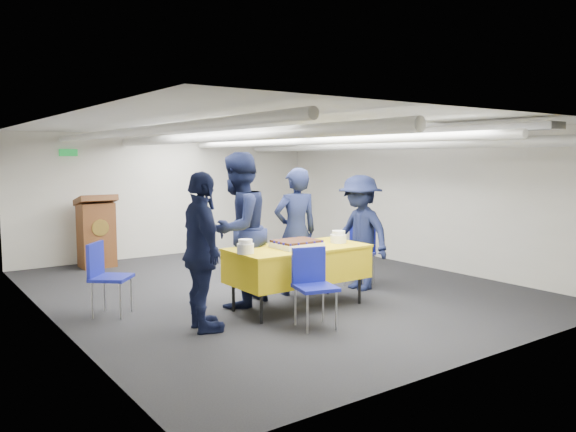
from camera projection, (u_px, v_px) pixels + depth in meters
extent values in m
plane|color=black|center=(274.00, 288.00, 8.08)|extent=(7.00, 7.00, 0.00)
cube|color=beige|center=(172.00, 195.00, 10.79)|extent=(6.00, 0.02, 2.30)
cube|color=beige|center=(52.00, 222.00, 6.23)|extent=(0.02, 7.00, 2.30)
cube|color=beige|center=(417.00, 199.00, 9.69)|extent=(0.02, 7.00, 2.30)
cube|color=silver|center=(274.00, 127.00, 7.84)|extent=(6.00, 7.00, 0.02)
cylinder|color=silver|center=(135.00, 131.00, 6.70)|extent=(0.10, 6.90, 0.10)
cylinder|color=silver|center=(217.00, 137.00, 7.34)|extent=(0.14, 6.90, 0.14)
cylinder|color=silver|center=(308.00, 142.00, 8.21)|extent=(0.10, 6.90, 0.10)
cylinder|color=silver|center=(372.00, 145.00, 8.96)|extent=(0.14, 6.90, 0.14)
cube|color=gray|center=(339.00, 136.00, 8.55)|extent=(0.28, 6.90, 0.08)
cube|color=white|center=(189.00, 126.00, 7.09)|extent=(0.25, 2.60, 0.04)
cube|color=white|center=(344.00, 131.00, 8.60)|extent=(0.25, 2.60, 0.04)
cube|color=#0C591E|center=(68.00, 153.00, 9.59)|extent=(0.30, 0.04, 0.12)
cylinder|color=black|center=(261.00, 308.00, 6.32)|extent=(0.04, 0.04, 0.36)
cylinder|color=black|center=(359.00, 290.00, 7.18)|extent=(0.04, 0.04, 0.36)
cylinder|color=black|center=(233.00, 297.00, 6.83)|extent=(0.04, 0.04, 0.36)
cylinder|color=black|center=(328.00, 281.00, 7.69)|extent=(0.04, 0.04, 0.36)
cube|color=yellow|center=(298.00, 264.00, 6.96)|extent=(1.71, 0.85, 0.39)
cube|color=yellow|center=(298.00, 248.00, 6.94)|extent=(1.73, 0.87, 0.03)
cube|color=white|center=(297.00, 245.00, 6.87)|extent=(0.54, 0.43, 0.07)
cube|color=black|center=(297.00, 241.00, 6.87)|extent=(0.52, 0.41, 0.03)
sphere|color=navy|center=(290.00, 245.00, 6.57)|extent=(0.04, 0.04, 0.04)
sphere|color=navy|center=(272.00, 241.00, 6.89)|extent=(0.04, 0.04, 0.04)
sphere|color=navy|center=(298.00, 244.00, 6.64)|extent=(0.04, 0.04, 0.04)
sphere|color=navy|center=(279.00, 240.00, 6.95)|extent=(0.04, 0.04, 0.04)
sphere|color=navy|center=(306.00, 243.00, 6.71)|extent=(0.04, 0.04, 0.04)
sphere|color=navy|center=(287.00, 239.00, 7.02)|extent=(0.04, 0.04, 0.04)
sphere|color=navy|center=(314.00, 242.00, 6.78)|extent=(0.04, 0.04, 0.04)
sphere|color=navy|center=(295.00, 239.00, 7.09)|extent=(0.04, 0.04, 0.04)
sphere|color=navy|center=(322.00, 241.00, 6.85)|extent=(0.04, 0.04, 0.04)
sphere|color=navy|center=(302.00, 238.00, 7.16)|extent=(0.04, 0.04, 0.04)
sphere|color=navy|center=(284.00, 244.00, 6.64)|extent=(0.04, 0.04, 0.04)
sphere|color=navy|center=(318.00, 240.00, 6.94)|extent=(0.04, 0.04, 0.04)
sphere|color=navy|center=(279.00, 243.00, 6.72)|extent=(0.04, 0.04, 0.04)
sphere|color=navy|center=(313.00, 239.00, 7.02)|extent=(0.04, 0.04, 0.04)
sphere|color=navy|center=(275.00, 242.00, 6.79)|extent=(0.04, 0.04, 0.04)
sphere|color=navy|center=(308.00, 238.00, 7.09)|extent=(0.04, 0.04, 0.04)
cylinder|color=white|center=(245.00, 249.00, 6.44)|extent=(0.20, 0.20, 0.11)
cylinder|color=white|center=(245.00, 241.00, 6.43)|extent=(0.16, 0.16, 0.05)
cylinder|color=white|center=(338.00, 239.00, 7.25)|extent=(0.21, 0.21, 0.11)
cylinder|color=white|center=(338.00, 233.00, 7.24)|extent=(0.17, 0.17, 0.05)
cube|color=brown|center=(96.00, 235.00, 9.57)|extent=(0.55, 0.45, 1.10)
cube|color=brown|center=(96.00, 200.00, 9.48)|extent=(0.62, 0.53, 0.21)
cylinder|color=gold|center=(100.00, 228.00, 9.36)|extent=(0.28, 0.02, 0.28)
cylinder|color=gray|center=(307.00, 314.00, 5.95)|extent=(0.02, 0.02, 0.43)
cylinder|color=gray|center=(336.00, 311.00, 6.07)|extent=(0.02, 0.02, 0.43)
cylinder|color=gray|center=(295.00, 306.00, 6.26)|extent=(0.02, 0.02, 0.43)
cylinder|color=gray|center=(323.00, 303.00, 6.38)|extent=(0.02, 0.02, 0.43)
cube|color=navy|center=(316.00, 288.00, 6.14)|extent=(0.51, 0.51, 0.04)
cube|color=navy|center=(309.00, 265.00, 6.29)|extent=(0.40, 0.14, 0.40)
cylinder|color=gray|center=(344.00, 271.00, 8.17)|extent=(0.02, 0.02, 0.43)
cylinder|color=gray|center=(367.00, 273.00, 8.04)|extent=(0.02, 0.02, 0.43)
cylinder|color=gray|center=(351.00, 267.00, 8.48)|extent=(0.02, 0.02, 0.43)
cylinder|color=gray|center=(373.00, 269.00, 8.35)|extent=(0.02, 0.02, 0.43)
cube|color=navy|center=(359.00, 254.00, 8.23)|extent=(0.58, 0.58, 0.04)
cube|color=navy|center=(363.00, 238.00, 8.38)|extent=(0.24, 0.36, 0.40)
cylinder|color=gray|center=(120.00, 301.00, 6.48)|extent=(0.02, 0.02, 0.43)
cylinder|color=gray|center=(131.00, 294.00, 6.82)|extent=(0.02, 0.02, 0.43)
cylinder|color=gray|center=(92.00, 300.00, 6.51)|extent=(0.02, 0.02, 0.43)
cylinder|color=gray|center=(104.00, 293.00, 6.85)|extent=(0.02, 0.02, 0.43)
cube|color=navy|center=(111.00, 278.00, 6.64)|extent=(0.59, 0.59, 0.04)
cube|color=navy|center=(95.00, 259.00, 6.63)|extent=(0.29, 0.33, 0.40)
imported|color=black|center=(296.00, 232.00, 7.62)|extent=(0.70, 0.53, 1.73)
imported|color=black|center=(238.00, 229.00, 7.04)|extent=(1.17, 1.08, 1.94)
imported|color=black|center=(202.00, 252.00, 6.00)|extent=(0.61, 1.07, 1.72)
imported|color=black|center=(360.00, 233.00, 7.92)|extent=(0.62, 1.06, 1.62)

